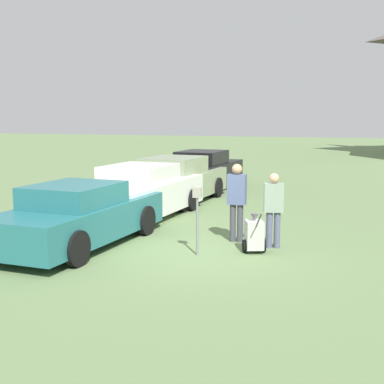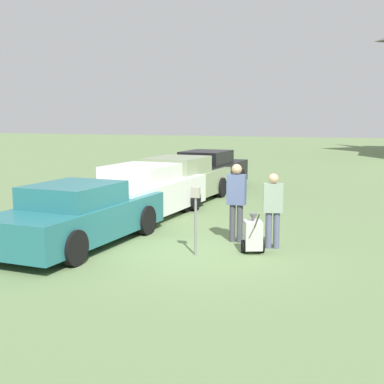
{
  "view_description": "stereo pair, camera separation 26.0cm",
  "coord_description": "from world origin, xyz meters",
  "px_view_note": "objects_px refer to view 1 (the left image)",
  "views": [
    {
      "loc": [
        3.51,
        -10.51,
        2.9
      ],
      "look_at": [
        -0.41,
        1.28,
        1.1
      ],
      "focal_mm": 50.0,
      "sensor_mm": 36.0,
      "label": 1
    },
    {
      "loc": [
        3.76,
        -10.42,
        2.9
      ],
      "look_at": [
        -0.41,
        1.28,
        1.1
      ],
      "focal_mm": 50.0,
      "sensor_mm": 36.0,
      "label": 2
    }
  ],
  "objects_px": {
    "parked_car_black": "(203,172)",
    "parking_meter": "(197,208)",
    "parked_car_teal": "(79,216)",
    "parked_car_white": "(142,193)",
    "person_supervisor": "(274,206)",
    "equipment_cart": "(254,235)",
    "person_worker": "(237,197)",
    "parked_car_sage": "(176,181)"
  },
  "relations": [
    {
      "from": "person_supervisor",
      "to": "equipment_cart",
      "type": "bearing_deg",
      "value": 45.91
    },
    {
      "from": "parked_car_sage",
      "to": "parking_meter",
      "type": "bearing_deg",
      "value": -62.81
    },
    {
      "from": "parking_meter",
      "to": "person_supervisor",
      "type": "bearing_deg",
      "value": 39.22
    },
    {
      "from": "parked_car_white",
      "to": "parking_meter",
      "type": "relative_size",
      "value": 3.41
    },
    {
      "from": "parked_car_sage",
      "to": "equipment_cart",
      "type": "height_order",
      "value": "parked_car_sage"
    },
    {
      "from": "parked_car_teal",
      "to": "parked_car_black",
      "type": "bearing_deg",
      "value": 93.25
    },
    {
      "from": "parked_car_white",
      "to": "person_supervisor",
      "type": "distance_m",
      "value": 4.74
    },
    {
      "from": "parked_car_white",
      "to": "parking_meter",
      "type": "distance_m",
      "value": 4.41
    },
    {
      "from": "parked_car_teal",
      "to": "person_supervisor",
      "type": "distance_m",
      "value": 4.31
    },
    {
      "from": "parked_car_teal",
      "to": "parking_meter",
      "type": "height_order",
      "value": "parking_meter"
    },
    {
      "from": "parked_car_black",
      "to": "equipment_cart",
      "type": "bearing_deg",
      "value": -63.01
    },
    {
      "from": "parked_car_black",
      "to": "person_worker",
      "type": "xyz_separation_m",
      "value": [
        3.24,
        -7.87,
        0.31
      ]
    },
    {
      "from": "person_supervisor",
      "to": "parked_car_teal",
      "type": "bearing_deg",
      "value": 1.5
    },
    {
      "from": "parked_car_sage",
      "to": "person_worker",
      "type": "relative_size",
      "value": 2.87
    },
    {
      "from": "parked_car_teal",
      "to": "parked_car_white",
      "type": "distance_m",
      "value": 3.48
    },
    {
      "from": "person_worker",
      "to": "person_supervisor",
      "type": "xyz_separation_m",
      "value": [
        0.9,
        -0.3,
        -0.1
      ]
    },
    {
      "from": "parking_meter",
      "to": "parked_car_white",
      "type": "bearing_deg",
      "value": 128.66
    },
    {
      "from": "parked_car_sage",
      "to": "person_supervisor",
      "type": "bearing_deg",
      "value": -47.52
    },
    {
      "from": "equipment_cart",
      "to": "parked_car_black",
      "type": "bearing_deg",
      "value": 91.53
    },
    {
      "from": "person_supervisor",
      "to": "equipment_cart",
      "type": "xyz_separation_m",
      "value": [
        -0.31,
        -0.54,
        -0.55
      ]
    },
    {
      "from": "parked_car_teal",
      "to": "equipment_cart",
      "type": "bearing_deg",
      "value": 12.67
    },
    {
      "from": "parked_car_sage",
      "to": "person_worker",
      "type": "distance_m",
      "value": 5.77
    },
    {
      "from": "parked_car_black",
      "to": "parking_meter",
      "type": "distance_m",
      "value": 9.7
    },
    {
      "from": "parked_car_black",
      "to": "parked_car_sage",
      "type": "bearing_deg",
      "value": -86.75
    },
    {
      "from": "person_supervisor",
      "to": "parked_car_white",
      "type": "bearing_deg",
      "value": -43.51
    },
    {
      "from": "parked_car_sage",
      "to": "equipment_cart",
      "type": "distance_m",
      "value": 6.8
    },
    {
      "from": "parked_car_white",
      "to": "parked_car_black",
      "type": "xyz_separation_m",
      "value": [
        0.0,
        5.86,
        0.01
      ]
    },
    {
      "from": "parked_car_sage",
      "to": "parked_car_black",
      "type": "distance_m",
      "value": 3.1
    },
    {
      "from": "parked_car_sage",
      "to": "equipment_cart",
      "type": "relative_size",
      "value": 5.17
    },
    {
      "from": "person_worker",
      "to": "equipment_cart",
      "type": "distance_m",
      "value": 1.21
    },
    {
      "from": "parked_car_white",
      "to": "equipment_cart",
      "type": "xyz_separation_m",
      "value": [
        3.83,
        -2.85,
        -0.32
      ]
    },
    {
      "from": "parked_car_white",
      "to": "person_supervisor",
      "type": "xyz_separation_m",
      "value": [
        4.14,
        -2.31,
        0.22
      ]
    },
    {
      "from": "parked_car_white",
      "to": "parking_meter",
      "type": "xyz_separation_m",
      "value": [
        2.75,
        -3.44,
        0.28
      ]
    },
    {
      "from": "parked_car_black",
      "to": "person_supervisor",
      "type": "xyz_separation_m",
      "value": [
        4.14,
        -8.17,
        0.22
      ]
    },
    {
      "from": "parked_car_black",
      "to": "person_worker",
      "type": "relative_size",
      "value": 2.68
    },
    {
      "from": "person_worker",
      "to": "parked_car_white",
      "type": "bearing_deg",
      "value": -33.94
    },
    {
      "from": "parked_car_black",
      "to": "parking_meter",
      "type": "xyz_separation_m",
      "value": [
        2.75,
        -9.3,
        0.28
      ]
    },
    {
      "from": "parked_car_white",
      "to": "parked_car_sage",
      "type": "xyz_separation_m",
      "value": [
        -0.0,
        2.76,
        -0.0
      ]
    },
    {
      "from": "parked_car_teal",
      "to": "person_supervisor",
      "type": "height_order",
      "value": "person_supervisor"
    },
    {
      "from": "person_supervisor",
      "to": "parked_car_black",
      "type": "bearing_deg",
      "value": -77.48
    },
    {
      "from": "parked_car_teal",
      "to": "person_worker",
      "type": "bearing_deg",
      "value": 27.73
    },
    {
      "from": "parked_car_black",
      "to": "parked_car_teal",
      "type": "bearing_deg",
      "value": -86.75
    }
  ]
}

